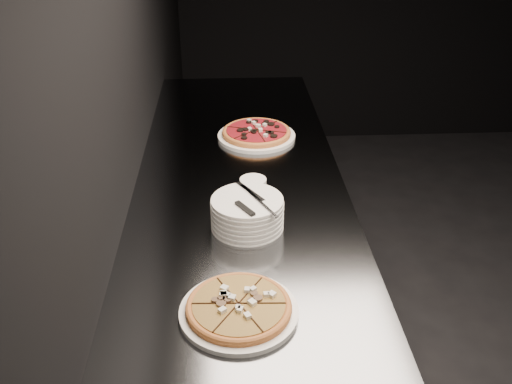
{
  "coord_description": "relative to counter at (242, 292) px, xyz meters",
  "views": [
    {
      "loc": [
        -2.17,
        -1.74,
        1.88
      ],
      "look_at": [
        -2.08,
        -0.09,
        0.96
      ],
      "focal_mm": 40.0,
      "sensor_mm": 36.0,
      "label": 1
    }
  ],
  "objects": [
    {
      "name": "wall_left",
      "position": [
        -0.37,
        0.0,
        0.94
      ],
      "size": [
        0.02,
        5.0,
        2.8
      ],
      "primitive_type": "cube",
      "color": "black",
      "rests_on": "floor"
    },
    {
      "name": "counter",
      "position": [
        0.0,
        0.0,
        0.0
      ],
      "size": [
        0.74,
        2.44,
        0.92
      ],
      "color": "slate",
      "rests_on": "floor"
    },
    {
      "name": "pizza_mushroom",
      "position": [
        -0.02,
        -0.65,
        0.48
      ],
      "size": [
        0.3,
        0.3,
        0.03
      ],
      "rotation": [
        0.0,
        0.0,
        -0.05
      ],
      "color": "white",
      "rests_on": "counter"
    },
    {
      "name": "pizza_tomato",
      "position": [
        0.08,
        0.43,
        0.48
      ],
      "size": [
        0.36,
        0.36,
        0.04
      ],
      "rotation": [
        0.0,
        0.0,
        -0.31
      ],
      "color": "white",
      "rests_on": "counter"
    },
    {
      "name": "plate_stack",
      "position": [
        0.01,
        -0.25,
        0.51
      ],
      "size": [
        0.22,
        0.22,
        0.1
      ],
      "color": "white",
      "rests_on": "counter"
    },
    {
      "name": "cutlery",
      "position": [
        0.02,
        -0.26,
        0.56
      ],
      "size": [
        0.1,
        0.23,
        0.01
      ],
      "rotation": [
        0.0,
        0.0,
        0.55
      ],
      "color": "silver",
      "rests_on": "plate_stack"
    },
    {
      "name": "ramekin",
      "position": [
        0.04,
        -0.08,
        0.5
      ],
      "size": [
        0.09,
        0.09,
        0.08
      ],
      "color": "white",
      "rests_on": "counter"
    }
  ]
}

